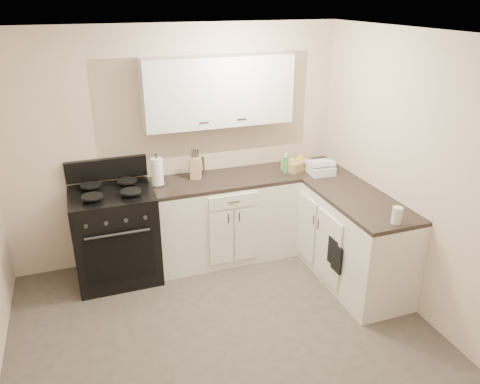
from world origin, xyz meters
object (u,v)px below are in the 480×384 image
object	(u,v)px
stove	(116,237)
knife_block	(196,168)
countertop_grill	(321,170)
wicker_basket	(297,165)
paper_towel	(157,172)

from	to	relation	value
stove	knife_block	xyz separation A→B (m)	(0.89, 0.11, 0.60)
knife_block	countertop_grill	bearing A→B (deg)	10.53
stove	wicker_basket	world-z (taller)	wicker_basket
wicker_basket	countertop_grill	world-z (taller)	wicker_basket
knife_block	paper_towel	world-z (taller)	paper_towel
wicker_basket	knife_block	bearing A→B (deg)	175.46
countertop_grill	paper_towel	bearing A→B (deg)	175.11
paper_towel	countertop_grill	size ratio (longest dim) A/B	1.13
knife_block	paper_towel	size ratio (longest dim) A/B	0.82
knife_block	wicker_basket	bearing A→B (deg)	19.34
paper_towel	wicker_basket	size ratio (longest dim) A/B	0.95
knife_block	paper_towel	distance (m)	0.42
paper_towel	countertop_grill	world-z (taller)	paper_towel
wicker_basket	countertop_grill	distance (m)	0.29
knife_block	countertop_grill	distance (m)	1.36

